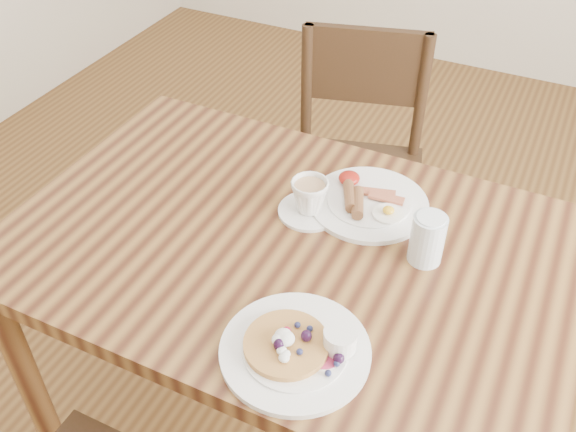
# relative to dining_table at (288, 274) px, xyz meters

# --- Properties ---
(dining_table) EXTENTS (1.20, 0.80, 0.75)m
(dining_table) POSITION_rel_dining_table_xyz_m (0.00, 0.00, 0.00)
(dining_table) COLOR brown
(dining_table) RESTS_ON ground
(chair_far) EXTENTS (0.51, 0.51, 0.88)m
(chair_far) POSITION_rel_dining_table_xyz_m (-0.09, 0.68, -0.16)
(chair_far) COLOR #301D11
(chair_far) RESTS_ON ground
(pancake_plate) EXTENTS (0.27, 0.27, 0.06)m
(pancake_plate) POSITION_rel_dining_table_xyz_m (0.14, -0.26, 0.11)
(pancake_plate) COLOR white
(pancake_plate) RESTS_ON dining_table
(breakfast_plate) EXTENTS (0.27, 0.27, 0.04)m
(breakfast_plate) POSITION_rel_dining_table_xyz_m (0.11, 0.19, 0.11)
(breakfast_plate) COLOR white
(breakfast_plate) RESTS_ON dining_table
(teacup_saucer) EXTENTS (0.14, 0.14, 0.09)m
(teacup_saucer) POSITION_rel_dining_table_xyz_m (0.00, 0.11, 0.14)
(teacup_saucer) COLOR white
(teacup_saucer) RESTS_ON dining_table
(water_glass) EXTENTS (0.07, 0.07, 0.11)m
(water_glass) POSITION_rel_dining_table_xyz_m (0.28, 0.07, 0.15)
(water_glass) COLOR silver
(water_glass) RESTS_ON dining_table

